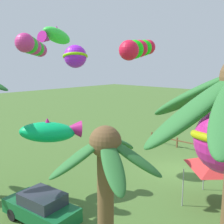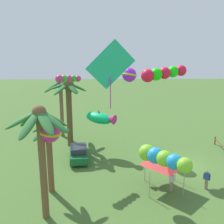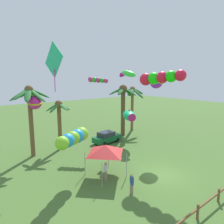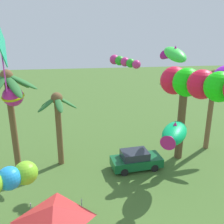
{
  "view_description": "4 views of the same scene",
  "coord_description": "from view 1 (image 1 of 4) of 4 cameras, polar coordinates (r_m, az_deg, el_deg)",
  "views": [
    {
      "loc": [
        -9.32,
        17.02,
        7.6
      ],
      "look_at": [
        0.02,
        6.83,
        5.15
      ],
      "focal_mm": 43.95,
      "sensor_mm": 36.0,
      "label": 1
    },
    {
      "loc": [
        -24.23,
        7.53,
        11.66
      ],
      "look_at": [
        -1.17,
        7.06,
        5.63
      ],
      "focal_mm": 44.62,
      "sensor_mm": 36.0,
      "label": 2
    },
    {
      "loc": [
        -13.88,
        -10.28,
        8.53
      ],
      "look_at": [
        -0.05,
        7.27,
        4.73
      ],
      "focal_mm": 32.09,
      "sensor_mm": 36.0,
      "label": 3
    },
    {
      "loc": [
        -2.74,
        -7.13,
        10.76
      ],
      "look_at": [
        -0.74,
        7.86,
        5.62
      ],
      "focal_mm": 41.44,
      "sensor_mm": 36.0,
      "label": 4
    }
  ],
  "objects": [
    {
      "name": "kite_fish_6",
      "position": [
        15.34,
        -11.7,
        15.24
      ],
      "size": [
        1.44,
        2.39,
        1.17
      ],
      "color": "#39EA44"
    },
    {
      "name": "kite_ball_7",
      "position": [
        18.53,
        -7.65,
        11.38
      ],
      "size": [
        2.31,
        2.31,
        1.5
      ],
      "color": "#A720ED"
    },
    {
      "name": "rail_fence",
      "position": [
        24.75,
        19.07,
        -6.98
      ],
      "size": [
        11.27,
        0.12,
        0.95
      ],
      "color": "brown",
      "rests_on": "ground"
    },
    {
      "name": "palm_tree_1",
      "position": [
        7.85,
        -1.35,
        -15.12
      ],
      "size": [
        3.11,
        3.22,
        5.97
      ],
      "color": "brown",
      "rests_on": "ground"
    },
    {
      "name": "kite_tube_5",
      "position": [
        11.55,
        -16.28,
        13.01
      ],
      "size": [
        1.94,
        2.13,
        0.81
      ],
      "color": "#D32D80"
    },
    {
      "name": "ground_plane",
      "position": [
        20.84,
        13.12,
        -11.62
      ],
      "size": [
        120.0,
        120.0,
        0.0
      ],
      "primitive_type": "plane",
      "color": "#476B2D"
    },
    {
      "name": "parked_car_0",
      "position": [
        14.43,
        -14.49,
        -18.64
      ],
      "size": [
        4.07,
        2.14,
        1.51
      ],
      "color": "#145B2D",
      "rests_on": "ground"
    },
    {
      "name": "kite_tube_1",
      "position": [
        18.58,
        5.44,
        12.96
      ],
      "size": [
        2.08,
        4.49,
        1.51
      ],
      "color": "red"
    },
    {
      "name": "kite_fish_2",
      "position": [
        16.04,
        -12.49,
        -3.94
      ],
      "size": [
        3.05,
        3.67,
        1.52
      ],
      "color": "#09B960"
    },
    {
      "name": "festival_tent",
      "position": [
        15.79,
        21.25,
        -9.63
      ],
      "size": [
        2.86,
        2.86,
        2.85
      ],
      "color": "#9E9EA3",
      "rests_on": "ground"
    }
  ]
}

